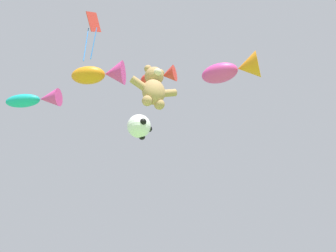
# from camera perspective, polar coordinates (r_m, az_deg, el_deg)

# --- Properties ---
(teddy_bear_kite) EXTENTS (1.75, 0.77, 1.77)m
(teddy_bear_kite) POSITION_cam_1_polar(r_m,az_deg,el_deg) (12.93, -2.17, 5.98)
(teddy_bear_kite) COLOR tan
(soccer_ball_kite) EXTENTS (0.82, 0.82, 0.75)m
(soccer_ball_kite) POSITION_cam_1_polar(r_m,az_deg,el_deg) (11.75, -4.41, -0.04)
(soccer_ball_kite) COLOR white
(fish_kite_magenta) EXTENTS (2.26, 2.27, 1.06)m
(fish_kite_magenta) POSITION_cam_1_polar(r_m,az_deg,el_deg) (15.04, 9.97, 8.44)
(fish_kite_magenta) COLOR #E53F9E
(fish_kite_crimson) EXTENTS (1.55, 1.54, 0.72)m
(fish_kite_crimson) POSITION_cam_1_polar(r_m,az_deg,el_deg) (16.14, -1.21, 7.56)
(fish_kite_crimson) COLOR red
(fish_kite_tangerine) EXTENTS (2.43, 2.01, 1.05)m
(fish_kite_tangerine) POSITION_cam_1_polar(r_m,az_deg,el_deg) (16.44, -10.15, 7.76)
(fish_kite_tangerine) COLOR orange
(fish_kite_teal) EXTENTS (2.38, 1.94, 0.79)m
(fish_kite_teal) POSITION_cam_1_polar(r_m,az_deg,el_deg) (17.01, -19.47, 3.83)
(fish_kite_teal) COLOR #19ADB2
(diamond_kite) EXTENTS (0.79, 0.70, 2.76)m
(diamond_kite) POSITION_cam_1_polar(r_m,az_deg,el_deg) (14.35, -11.39, 14.64)
(diamond_kite) COLOR red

